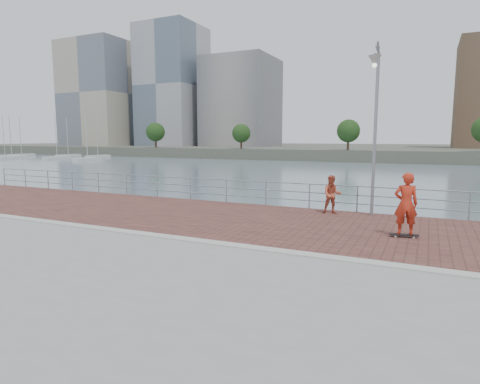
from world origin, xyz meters
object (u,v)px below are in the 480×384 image
at_px(street_lamp, 375,100).
at_px(skateboarder, 406,204).
at_px(guardrail, 287,192).
at_px(bystander, 332,195).

bearing_deg(street_lamp, skateboarder, -63.80).
height_order(guardrail, bystander, bystander).
distance_m(guardrail, street_lamp, 5.44).
relative_size(street_lamp, skateboarder, 3.27).
relative_size(street_lamp, bystander, 4.05).
distance_m(street_lamp, bystander, 4.03).
xyz_separation_m(street_lamp, skateboarder, (1.40, -2.85, -3.45)).
relative_size(skateboarder, bystander, 1.24).
xyz_separation_m(guardrail, skateboarder, (5.14, -3.81, 0.39)).
bearing_deg(skateboarder, street_lamp, -77.26).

